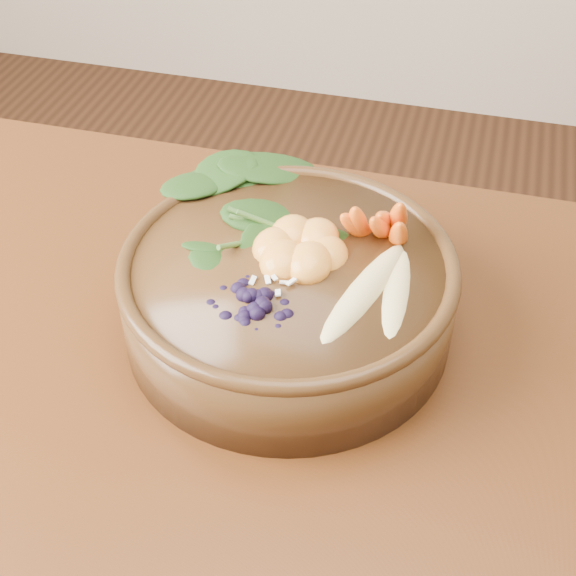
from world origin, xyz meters
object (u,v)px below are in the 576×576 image
banana_halves (382,278)px  carrot_cluster (386,194)px  blueberry_pile (254,287)px  stoneware_bowl (288,296)px  mandarin_cluster (300,236)px  kale_heap (277,190)px

banana_halves → carrot_cluster: bearing=113.1°
carrot_cluster → blueberry_pile: size_ratio=0.60×
stoneware_bowl → blueberry_pile: blueberry_pile is taller
carrot_cluster → mandarin_cluster: size_ratio=0.87×
kale_heap → mandarin_cluster: bearing=-55.8°
carrot_cluster → mandarin_cluster: (-0.07, -0.05, -0.02)m
kale_heap → mandarin_cluster: size_ratio=2.07×
kale_heap → carrot_cluster: 0.10m
kale_heap → carrot_cluster: bearing=-3.5°
banana_halves → blueberry_pile: blueberry_pile is taller
kale_heap → blueberry_pile: 0.13m
mandarin_cluster → stoneware_bowl: bearing=-110.4°
stoneware_bowl → kale_heap: (-0.03, 0.07, 0.06)m
kale_heap → banana_halves: kale_heap is taller
carrot_cluster → blueberry_pile: 0.15m
stoneware_bowl → blueberry_pile: 0.09m
stoneware_bowl → mandarin_cluster: 0.06m
banana_halves → blueberry_pile: size_ratio=1.18×
kale_heap → banana_halves: 0.15m
stoneware_bowl → blueberry_pile: (-0.01, -0.06, 0.06)m
stoneware_bowl → carrot_cluster: bearing=42.3°
mandarin_cluster → blueberry_pile: (-0.02, -0.08, 0.00)m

